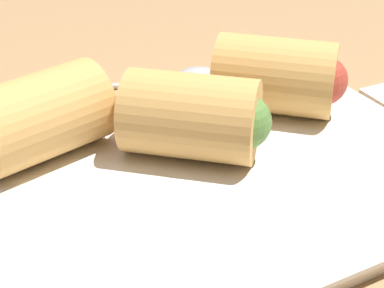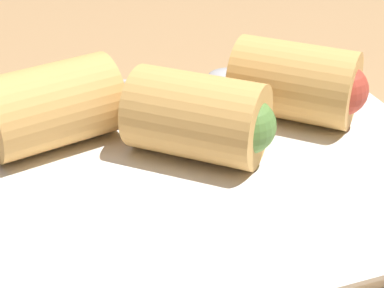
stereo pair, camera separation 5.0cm
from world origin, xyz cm
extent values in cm
cube|color=#A87F54|center=(0.00, 0.00, 1.00)|extent=(180.00, 140.00, 2.00)
cube|color=white|center=(3.07, -2.64, 2.60)|extent=(31.58, 22.16, 1.20)
cube|color=white|center=(3.07, -2.64, 3.35)|extent=(32.85, 23.05, 0.30)
cylinder|color=#DBA356|center=(10.20, -9.26, 6.17)|extent=(9.20, 7.10, 5.34)
sphere|color=#B23D2D|center=(7.00, -10.02, 6.17)|extent=(3.47, 3.47, 3.47)
cylinder|color=#DBA356|center=(1.96, -4.85, 6.17)|extent=(9.67, 9.42, 5.34)
sphere|color=#56843D|center=(-0.51, -2.68, 6.17)|extent=(3.47, 3.47, 3.47)
cylinder|color=#DBA356|center=(-6.06, -7.34, 6.17)|extent=(9.63, 9.49, 5.34)
sphere|color=#B23D2D|center=(-8.47, -5.09, 6.17)|extent=(3.47, 3.47, 3.47)
cylinder|color=#B2B2B7|center=(4.24, -19.66, 2.25)|extent=(10.02, 3.42, 0.50)
ellipsoid|color=#B2B2B7|center=(-5.14, -16.87, 2.58)|extent=(3.96, 3.44, 1.16)
camera|label=1|loc=(18.51, 25.92, 24.89)|focal=60.00mm
camera|label=2|loc=(13.94, 27.95, 24.89)|focal=60.00mm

